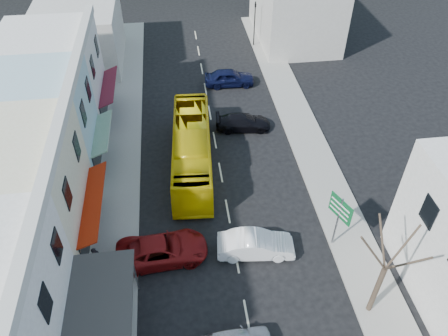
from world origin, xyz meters
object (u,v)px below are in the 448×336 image
at_px(bus, 192,150).
at_px(direction_sign, 337,223).
at_px(pedestrian_left, 97,258).
at_px(car_white, 256,246).
at_px(street_tree, 385,269).
at_px(traffic_signal, 254,25).
at_px(car_red, 162,250).

height_order(bus, direction_sign, direction_sign).
bearing_deg(pedestrian_left, car_white, -74.09).
relative_size(street_tree, traffic_signal, 1.55).
relative_size(car_white, pedestrian_left, 2.59).
relative_size(bus, traffic_signal, 2.34).
height_order(direction_sign, street_tree, street_tree).
distance_m(bus, street_tree, 16.23).
relative_size(car_red, direction_sign, 1.13).
distance_m(car_red, pedestrian_left, 3.86).
bearing_deg(pedestrian_left, traffic_signal, -11.22).
bearing_deg(bus, car_white, -65.92).
bearing_deg(bus, direction_sign, -42.96).
xyz_separation_m(street_tree, traffic_signal, (-0.60, 32.75, -1.38)).
bearing_deg(direction_sign, bus, 110.61).
bearing_deg(car_red, street_tree, -118.18).
bearing_deg(traffic_signal, direction_sign, 65.36).
xyz_separation_m(car_red, direction_sign, (10.66, -0.31, 1.34)).
distance_m(car_white, traffic_signal, 28.53).
relative_size(car_white, direction_sign, 1.08).
bearing_deg(car_red, car_white, -97.55).
relative_size(direction_sign, street_tree, 0.53).
xyz_separation_m(bus, car_red, (-2.46, -8.40, -0.85)).
bearing_deg(car_white, car_red, 92.19).
distance_m(bus, car_white, 9.38).
bearing_deg(bus, pedestrian_left, -122.06).
xyz_separation_m(car_white, traffic_signal, (4.94, 28.05, 1.78)).
xyz_separation_m(direction_sign, traffic_signal, (-0.02, 28.00, 0.44)).
xyz_separation_m(pedestrian_left, street_tree, (15.07, -4.73, 2.85)).
bearing_deg(car_white, street_tree, -124.54).
distance_m(car_red, direction_sign, 10.75).
height_order(bus, car_white, bus).
distance_m(car_white, car_red, 5.71).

